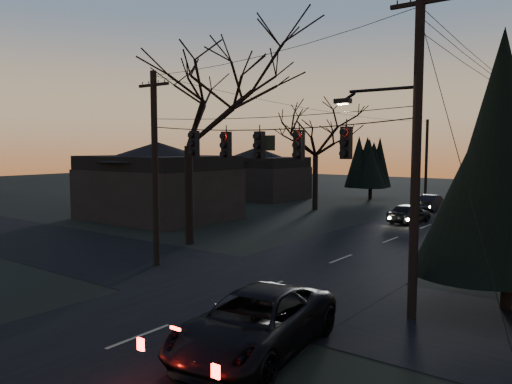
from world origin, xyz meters
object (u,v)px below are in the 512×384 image
Objects in this scene: suv_near at (255,323)px; sedan_oncoming_a at (409,213)px; utility_pole_right at (411,319)px; utility_pole_left at (157,265)px; bare_tree_left at (188,106)px; evergreen_right at (512,171)px; utility_pole_far_l at (425,198)px; sedan_oncoming_b at (432,203)px.

sedan_oncoming_a is at bearing 93.42° from suv_near.
utility_pole_right is 11.50m from utility_pole_left.
bare_tree_left reaches higher than evergreen_right.
utility_pole_left is at bearing 83.72° from sedan_oncoming_a.
evergreen_right is 9.57m from suv_near.
utility_pole_far_l is 2.05× the size of sedan_oncoming_b.
evergreen_right is at bearing 51.96° from utility_pole_right.
utility_pole_left is at bearing 84.26° from sedan_oncoming_b.
sedan_oncoming_a is at bearing 64.46° from bare_tree_left.
utility_pole_far_l is 9.98m from sedan_oncoming_b.
suv_near is at bearing 101.97° from sedan_oncoming_b.
suv_near is (-2.30, -4.92, 0.78)m from utility_pole_right.
utility_pole_left is 0.80× the size of bare_tree_left.
sedan_oncoming_b is (-10.01, 24.00, -3.84)m from evergreen_right.
suv_near is (11.48, -9.29, -6.63)m from bare_tree_left.
utility_pole_right is 1.18× the size of utility_pole_left.
utility_pole_right reaches higher than sedan_oncoming_b.
utility_pole_right is 1.25× the size of utility_pole_far_l.
sedan_oncoming_b is at bearing 106.45° from utility_pole_right.
bare_tree_left is at bearing 174.04° from evergreen_right.
suv_near is at bearing 108.49° from sedan_oncoming_a.
utility_pole_right is at bearing -128.04° from evergreen_right.
bare_tree_left reaches higher than suv_near.
utility_pole_right is at bearing 108.41° from sedan_oncoming_b.
utility_pole_left is 1.52× the size of suv_near.
utility_pole_left is 8.90m from bare_tree_left.
sedan_oncoming_a is (-9.04, 16.03, -3.81)m from evergreen_right.
utility_pole_far_l is 32.56m from bare_tree_left.
utility_pole_far_l is at bearing 112.27° from evergreen_right.
utility_pole_left is 10.46m from suv_near.
evergreen_right is 18.80m from sedan_oncoming_a.
bare_tree_left is 1.36× the size of evergreen_right.
bare_tree_left is 17.29m from sedan_oncoming_a.
bare_tree_left reaches higher than sedan_oncoming_b.
evergreen_right is at bearing 126.88° from sedan_oncoming_a.
utility_pole_far_l is (0.00, 36.00, 0.00)m from utility_pole_left.
utility_pole_far_l reaches higher than suv_near.
utility_pole_right reaches higher than sedan_oncoming_a.
evergreen_right is at bearing -67.73° from utility_pole_far_l.
suv_near is (9.20, -4.92, 0.78)m from utility_pole_left.
utility_pole_far_l is at bearing 107.72° from utility_pole_right.
utility_pole_left is at bearing -168.72° from evergreen_right.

